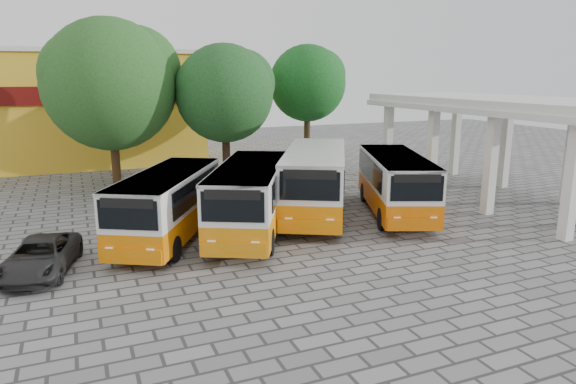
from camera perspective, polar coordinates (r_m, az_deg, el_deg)
name	(u,v)px	position (r m, az deg, el deg)	size (l,w,h in m)	color
ground	(366,245)	(20.51, 8.62, -5.90)	(90.00, 90.00, 0.00)	slate
terminal_shelter	(503,107)	(29.21, 22.81, 8.69)	(6.80, 15.80, 5.40)	silver
shophouse_block	(60,107)	(42.57, -24.01, 8.60)	(20.40, 10.40, 8.30)	gold
bus_far_left	(168,201)	(21.14, -13.15, -1.02)	(5.76, 8.22, 2.75)	orange
bus_centre_left	(250,194)	(21.41, -4.21, -0.26)	(5.86, 8.73, 2.93)	orange
bus_centre_right	(315,178)	(24.15, 3.06, 1.58)	(6.49, 9.39, 3.15)	orange
bus_far_right	(396,181)	(24.86, 11.87, 1.24)	(5.21, 8.46, 2.85)	#E76500
tree_left	(111,80)	(31.35, -19.04, 11.66)	(7.82, 7.45, 9.72)	#4C3017
tree_middle	(226,90)	(31.04, -6.95, 11.18)	(6.07, 5.79, 8.37)	#362417
tree_right	(308,81)	(35.60, 2.26, 12.25)	(5.43, 5.17, 8.57)	#45351B
parked_car	(40,256)	(19.30, -25.80, -6.47)	(1.94, 4.21, 1.17)	black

